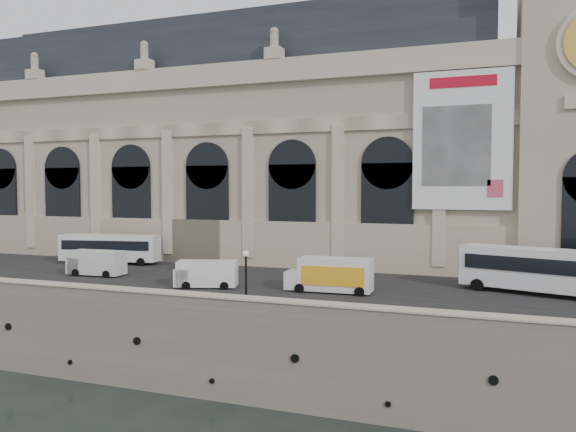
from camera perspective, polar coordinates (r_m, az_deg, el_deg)
name	(u,v)px	position (r m, az deg, el deg)	size (l,w,h in m)	color
ground	(115,387)	(44.77, -17.18, -16.24)	(260.00, 260.00, 0.00)	black
quay	(283,276)	(74.17, -0.56, -6.07)	(160.00, 70.00, 6.00)	gray
street	(206,276)	(54.78, -8.34, -6.10)	(160.00, 24.00, 0.06)	#2D2D2D
parapet	(119,296)	(43.54, -16.83, -7.76)	(160.00, 1.40, 1.21)	gray
museum	(227,147)	(72.02, -6.22, 6.99)	(69.00, 18.70, 29.10)	#BCAF91
bus_left	(110,248)	(65.93, -17.67, -3.08)	(11.45, 4.35, 3.30)	white
bus_right	(542,270)	(48.96, 24.44, -4.97)	(12.83, 6.33, 3.73)	white
van_b	(94,263)	(57.79, -19.09, -4.53)	(5.65, 2.55, 2.47)	silver
van_c	(204,274)	(48.67, -8.57, -5.86)	(5.58, 3.41, 2.33)	white
box_truck	(331,275)	(46.16, 4.37, -6.01)	(7.16, 2.76, 2.85)	white
lamp_right	(246,280)	(39.73, -4.29, -6.52)	(0.43, 0.43, 4.18)	black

